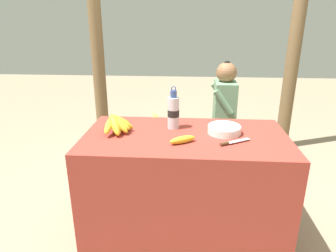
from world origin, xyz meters
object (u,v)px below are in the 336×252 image
at_px(loose_banana_front, 183,140).
at_px(support_post_far, 298,23).
at_px(support_post_near, 95,23).
at_px(seated_vendor, 220,107).
at_px(knife, 231,142).
at_px(banana_bunch_ripe, 117,123).
at_px(wooden_bench, 192,131).
at_px(water_bottle, 173,112).
at_px(serving_bowl, 224,129).
at_px(banana_bunch_green, 156,119).

height_order(loose_banana_front, support_post_far, support_post_far).
distance_m(support_post_near, support_post_far, 2.13).
distance_m(seated_vendor, support_post_far, 1.21).
bearing_deg(knife, support_post_near, 96.80).
relative_size(banana_bunch_ripe, wooden_bench, 0.18).
distance_m(banana_bunch_ripe, support_post_far, 2.27).
xyz_separation_m(banana_bunch_ripe, wooden_bench, (0.50, 1.09, -0.46)).
relative_size(water_bottle, knife, 1.50).
relative_size(serving_bowl, knife, 1.11).
relative_size(serving_bowl, seated_vendor, 0.20).
distance_m(loose_banana_front, wooden_bench, 1.31).
bearing_deg(support_post_near, banana_bunch_ripe, -69.84).
relative_size(water_bottle, support_post_near, 0.11).
xyz_separation_m(serving_bowl, support_post_near, (-1.26, 1.50, 0.64)).
bearing_deg(seated_vendor, knife, 87.91).
relative_size(banana_bunch_ripe, loose_banana_front, 1.55).
bearing_deg(water_bottle, loose_banana_front, -74.99).
relative_size(serving_bowl, water_bottle, 0.74).
relative_size(water_bottle, seated_vendor, 0.28).
bearing_deg(water_bottle, knife, -35.44).
bearing_deg(banana_bunch_ripe, water_bottle, 16.67).
bearing_deg(water_bottle, wooden_bench, 82.01).
bearing_deg(knife, water_bottle, 113.93).
bearing_deg(serving_bowl, seated_vendor, 86.06).
bearing_deg(serving_bowl, support_post_near, 130.13).
distance_m(knife, support_post_far, 1.99).
distance_m(serving_bowl, knife, 0.18).
distance_m(seated_vendor, banana_bunch_green, 0.65).
distance_m(serving_bowl, support_post_near, 2.06).
bearing_deg(seated_vendor, loose_banana_front, 74.70).
distance_m(wooden_bench, seated_vendor, 0.39).
bearing_deg(wooden_bench, support_post_far, 22.61).
bearing_deg(seated_vendor, support_post_far, -148.83).
bearing_deg(banana_bunch_ripe, knife, -11.40).
distance_m(banana_bunch_ripe, wooden_bench, 1.28).
bearing_deg(support_post_near, water_bottle, -56.94).
relative_size(support_post_near, support_post_far, 1.00).
height_order(loose_banana_front, support_post_near, support_post_near).
bearing_deg(loose_banana_front, support_post_far, 56.10).
relative_size(banana_bunch_ripe, banana_bunch_green, 1.01).
relative_size(wooden_bench, banana_bunch_green, 5.53).
distance_m(water_bottle, loose_banana_front, 0.29).
bearing_deg(loose_banana_front, water_bottle, 105.01).
xyz_separation_m(serving_bowl, wooden_bench, (-0.20, 1.05, -0.42)).
bearing_deg(support_post_far, banana_bunch_green, -162.66).
distance_m(serving_bowl, water_bottle, 0.36).
distance_m(water_bottle, knife, 0.45).
bearing_deg(seated_vendor, water_bottle, 67.04).
distance_m(loose_banana_front, banana_bunch_green, 1.30).
relative_size(banana_bunch_green, support_post_far, 0.09).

